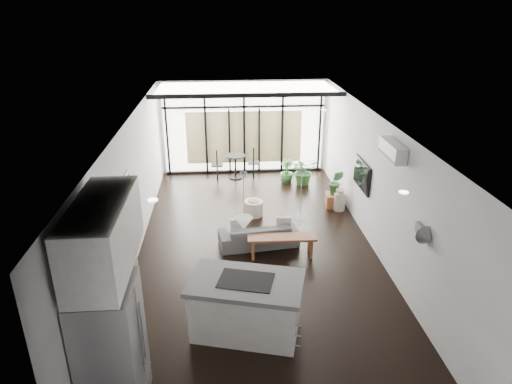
{
  "coord_description": "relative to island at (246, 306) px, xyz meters",
  "views": [
    {
      "loc": [
        -0.68,
        -8.43,
        4.93
      ],
      "look_at": [
        0.0,
        0.3,
        1.25
      ],
      "focal_mm": 32.0,
      "sensor_mm": 36.0,
      "label": 1
    }
  ],
  "objects": [
    {
      "name": "floor",
      "position": [
        0.37,
        2.5,
        -0.48
      ],
      "size": [
        5.0,
        10.0,
        0.0
      ],
      "primitive_type": "cube",
      "color": "black",
      "rests_on": "ground"
    },
    {
      "name": "ceiling",
      "position": [
        0.37,
        2.5,
        2.32
      ],
      "size": [
        5.0,
        10.0,
        0.0
      ],
      "primitive_type": "cube",
      "color": "white",
      "rests_on": "ground"
    },
    {
      "name": "wall_left",
      "position": [
        -2.13,
        2.5,
        0.92
      ],
      "size": [
        0.02,
        10.0,
        2.8
      ],
      "primitive_type": "cube",
      "color": "silver",
      "rests_on": "ground"
    },
    {
      "name": "wall_right",
      "position": [
        2.87,
        2.5,
        0.92
      ],
      "size": [
        0.02,
        10.0,
        2.8
      ],
      "primitive_type": "cube",
      "color": "silver",
      "rests_on": "ground"
    },
    {
      "name": "wall_back",
      "position": [
        0.37,
        7.5,
        0.92
      ],
      "size": [
        5.0,
        0.02,
        2.8
      ],
      "primitive_type": "cube",
      "color": "silver",
      "rests_on": "ground"
    },
    {
      "name": "wall_front",
      "position": [
        0.37,
        -2.5,
        0.92
      ],
      "size": [
        5.0,
        0.02,
        2.8
      ],
      "primitive_type": "cube",
      "color": "silver",
      "rests_on": "ground"
    },
    {
      "name": "glazing",
      "position": [
        0.37,
        7.38,
        0.92
      ],
      "size": [
        5.0,
        0.2,
        2.8
      ],
      "primitive_type": "cube",
      "color": "black",
      "rests_on": "ground"
    },
    {
      "name": "skylight",
      "position": [
        0.37,
        6.5,
        2.29
      ],
      "size": [
        4.7,
        1.9,
        0.06
      ],
      "primitive_type": "cube",
      "color": "white",
      "rests_on": "ceiling"
    },
    {
      "name": "neighbour_building",
      "position": [
        0.37,
        7.45,
        0.62
      ],
      "size": [
        3.5,
        0.02,
        1.6
      ],
      "primitive_type": "cube",
      "color": "#EDE99E",
      "rests_on": "ground"
    },
    {
      "name": "island",
      "position": [
        0.0,
        0.0,
        0.0
      ],
      "size": [
        1.96,
        1.46,
        0.96
      ],
      "primitive_type": "cube",
      "rotation": [
        0.0,
        0.0,
        -0.26
      ],
      "color": "white",
      "rests_on": "floor"
    },
    {
      "name": "cooktop",
      "position": [
        -0.0,
        0.0,
        0.49
      ],
      "size": [
        0.95,
        0.75,
        0.01
      ],
      "primitive_type": "cube",
      "rotation": [
        0.0,
        0.0,
        -0.26
      ],
      "color": "black",
      "rests_on": "island"
    },
    {
      "name": "fridge",
      "position": [
        -1.75,
        -1.35,
        0.45
      ],
      "size": [
        0.72,
        0.9,
        1.85
      ],
      "primitive_type": "cube",
      "color": "gray",
      "rests_on": "floor"
    },
    {
      "name": "appliance_column",
      "position": [
        -1.84,
        -0.56,
        0.65
      ],
      "size": [
        0.58,
        0.61,
        2.25
      ],
      "primitive_type": "cube",
      "color": "white",
      "rests_on": "floor"
    },
    {
      "name": "upper_cabinets",
      "position": [
        -1.75,
        -1.0,
        1.87
      ],
      "size": [
        0.62,
        1.75,
        0.86
      ],
      "primitive_type": "cube",
      "color": "white",
      "rests_on": "wall_left"
    },
    {
      "name": "pendant_left",
      "position": [
        -0.03,
        -0.15,
        1.54
      ],
      "size": [
        0.26,
        0.26,
        0.18
      ],
      "primitive_type": "cone",
      "color": "white",
      "rests_on": "ceiling"
    },
    {
      "name": "pendant_right",
      "position": [
        0.77,
        -0.15,
        1.54
      ],
      "size": [
        0.26,
        0.26,
        0.18
      ],
      "primitive_type": "cone",
      "color": "white",
      "rests_on": "ceiling"
    },
    {
      "name": "sofa",
      "position": [
        0.43,
        2.81,
        -0.15
      ],
      "size": [
        1.75,
        0.72,
        0.66
      ],
      "primitive_type": "imported",
      "rotation": [
        0.0,
        0.0,
        3.28
      ],
      "color": "#454547",
      "rests_on": "floor"
    },
    {
      "name": "console_bench",
      "position": [
        0.86,
        2.29,
        -0.25
      ],
      "size": [
        1.42,
        0.39,
        0.45
      ],
      "primitive_type": "cube",
      "rotation": [
        0.0,
        0.0,
        -0.02
      ],
      "color": "brown",
      "rests_on": "floor"
    },
    {
      "name": "pouf",
      "position": [
        0.42,
        4.29,
        -0.29
      ],
      "size": [
        0.54,
        0.54,
        0.38
      ],
      "primitive_type": "cylinder",
      "rotation": [
        0.0,
        0.0,
        -0.16
      ],
      "color": "beige",
      "rests_on": "floor"
    },
    {
      "name": "crate",
      "position": [
        2.55,
        4.65,
        -0.31
      ],
      "size": [
        0.5,
        0.5,
        0.34
      ],
      "primitive_type": "cube",
      "rotation": [
        0.0,
        0.0,
        -0.1
      ],
      "color": "brown",
      "rests_on": "floor"
    },
    {
      "name": "plant_tall",
      "position": [
        2.03,
        6.26,
        -0.15
      ],
      "size": [
        0.96,
        1.02,
        0.65
      ],
      "primitive_type": "imported",
      "rotation": [
        0.0,
        0.0,
        0.31
      ],
      "color": "#326B30",
      "rests_on": "floor"
    },
    {
      "name": "plant_med",
      "position": [
        1.55,
        6.42,
        -0.28
      ],
      "size": [
        0.75,
        0.8,
        0.4
      ],
      "primitive_type": "imported",
      "rotation": [
        0.0,
        0.0,
        -0.66
      ],
      "color": "#326B30",
      "rests_on": "floor"
    },
    {
      "name": "plant_crate",
      "position": [
        2.55,
        4.65,
        0.01
      ],
      "size": [
        0.53,
        0.74,
        0.29
      ],
      "primitive_type": "imported",
      "rotation": [
        0.0,
        0.0,
        -0.28
      ],
      "color": "#326B30",
      "rests_on": "crate"
    },
    {
      "name": "milk_can",
      "position": [
        2.62,
        4.43,
        -0.2
      ],
      "size": [
        0.3,
        0.3,
        0.56
      ],
      "primitive_type": "cylinder",
      "rotation": [
        0.0,
        0.0,
        0.05
      ],
      "color": "beige",
      "rests_on": "floor"
    },
    {
      "name": "bistro_set",
      "position": [
        0.08,
        6.91,
        -0.11
      ],
      "size": [
        1.6,
        0.81,
        0.74
      ],
      "primitive_type": "cube",
      "rotation": [
        0.0,
        0.0,
        0.13
      ],
      "color": "black",
      "rests_on": "floor"
    },
    {
      "name": "tv",
      "position": [
        2.83,
        3.5,
        0.82
      ],
      "size": [
        0.05,
        1.1,
        0.65
      ],
      "primitive_type": "cube",
      "color": "black",
      "rests_on": "wall_right"
    },
    {
      "name": "ac_unit",
      "position": [
        2.75,
        1.7,
        1.97
      ],
      "size": [
        0.22,
        0.9,
        0.3
      ],
      "primitive_type": "cube",
      "color": "silver",
      "rests_on": "wall_right"
    },
    {
      "name": "framed_art",
      "position": [
        -2.1,
        2.0,
        1.07
      ],
      "size": [
        0.04,
        0.7,
        0.9
      ],
      "primitive_type": "cube",
      "color": "black",
      "rests_on": "wall_left"
    }
  ]
}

